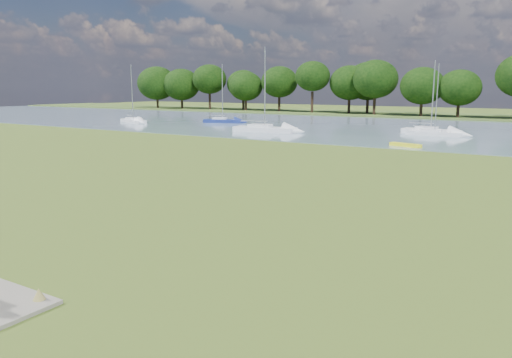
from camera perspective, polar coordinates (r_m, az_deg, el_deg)
The scene contains 10 objects.
ground at distance 23.72m, azimuth 0.03°, elevation -2.23°, with size 220.00×220.00×0.00m, color #5F692B.
river at distance 63.06m, azimuth 20.67°, elevation 5.14°, with size 220.00×40.00×0.10m, color slate.
far_bank at distance 92.61m, azimuth 24.39°, elevation 6.41°, with size 220.00×20.00×0.40m, color #4C6626.
kayak at distance 45.49m, azimuth 16.71°, elevation 3.75°, with size 2.88×0.67×0.29m, color yellow.
tree_line at distance 89.24m, azimuth 21.41°, elevation 10.50°, with size 131.68×8.64×10.46m.
sailboat_0 at distance 74.43m, azimuth -13.87°, elevation 6.61°, with size 6.05×3.75×8.20m.
sailboat_1 at distance 56.82m, azimuth 19.68°, elevation 5.12°, with size 5.78×1.75×7.53m.
sailboat_3 at distance 72.05m, azimuth -3.87°, elevation 6.80°, with size 5.66×3.14×8.24m.
sailboat_4 at distance 58.40m, azimuth 19.29°, elevation 5.36°, with size 6.38×2.56×7.88m.
sailboat_5 at distance 57.62m, azimuth 0.92°, elevation 5.92°, with size 7.50×2.95×9.50m.
Camera 1 is at (12.19, -19.65, 5.27)m, focal length 35.00 mm.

